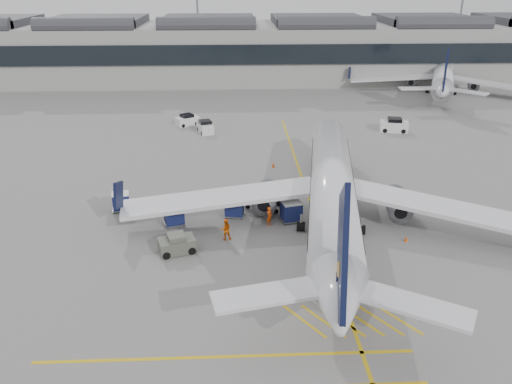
{
  "coord_description": "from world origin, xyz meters",
  "views": [
    {
      "loc": [
        2.8,
        -32.57,
        20.32
      ],
      "look_at": [
        4.45,
        4.47,
        4.0
      ],
      "focal_mm": 35.0,
      "sensor_mm": 36.0,
      "label": 1
    }
  ],
  "objects_px": {
    "baggage_cart_a": "(291,211)",
    "pushback_tug": "(177,244)",
    "airliner_main": "(332,190)",
    "belt_loader": "(264,202)",
    "ramp_agent_b": "(226,229)",
    "ramp_agent_a": "(269,216)"
  },
  "relations": [
    {
      "from": "baggage_cart_a",
      "to": "pushback_tug",
      "type": "distance_m",
      "value": 10.82
    },
    {
      "from": "airliner_main",
      "to": "baggage_cart_a",
      "type": "bearing_deg",
      "value": -177.91
    },
    {
      "from": "airliner_main",
      "to": "belt_loader",
      "type": "distance_m",
      "value": 7.09
    },
    {
      "from": "baggage_cart_a",
      "to": "belt_loader",
      "type": "bearing_deg",
      "value": 114.73
    },
    {
      "from": "airliner_main",
      "to": "pushback_tug",
      "type": "xyz_separation_m",
      "value": [
        -13.05,
        -4.54,
        -2.44
      ]
    },
    {
      "from": "belt_loader",
      "to": "pushback_tug",
      "type": "relative_size",
      "value": 1.5
    },
    {
      "from": "ramp_agent_b",
      "to": "pushback_tug",
      "type": "height_order",
      "value": "ramp_agent_b"
    },
    {
      "from": "belt_loader",
      "to": "ramp_agent_b",
      "type": "bearing_deg",
      "value": -97.06
    },
    {
      "from": "baggage_cart_a",
      "to": "pushback_tug",
      "type": "height_order",
      "value": "baggage_cart_a"
    },
    {
      "from": "baggage_cart_a",
      "to": "ramp_agent_b",
      "type": "xyz_separation_m",
      "value": [
        -5.77,
        -3.09,
        -0.07
      ]
    },
    {
      "from": "ramp_agent_a",
      "to": "ramp_agent_b",
      "type": "height_order",
      "value": "ramp_agent_b"
    },
    {
      "from": "baggage_cart_a",
      "to": "ramp_agent_a",
      "type": "relative_size",
      "value": 1.21
    },
    {
      "from": "airliner_main",
      "to": "ramp_agent_b",
      "type": "bearing_deg",
      "value": -154.61
    },
    {
      "from": "airliner_main",
      "to": "belt_loader",
      "type": "bearing_deg",
      "value": 159.52
    },
    {
      "from": "ramp_agent_b",
      "to": "pushback_tug",
      "type": "bearing_deg",
      "value": 17.58
    },
    {
      "from": "baggage_cart_a",
      "to": "ramp_agent_b",
      "type": "bearing_deg",
      "value": -165.9
    },
    {
      "from": "airliner_main",
      "to": "pushback_tug",
      "type": "distance_m",
      "value": 14.03
    },
    {
      "from": "baggage_cart_a",
      "to": "ramp_agent_a",
      "type": "bearing_deg",
      "value": -175.33
    },
    {
      "from": "baggage_cart_a",
      "to": "pushback_tug",
      "type": "bearing_deg",
      "value": -166.66
    },
    {
      "from": "ramp_agent_a",
      "to": "pushback_tug",
      "type": "relative_size",
      "value": 0.54
    },
    {
      "from": "ramp_agent_a",
      "to": "belt_loader",
      "type": "bearing_deg",
      "value": 43.78
    },
    {
      "from": "baggage_cart_a",
      "to": "ramp_agent_b",
      "type": "relative_size",
      "value": 1.12
    }
  ]
}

